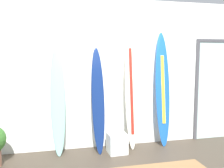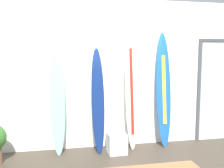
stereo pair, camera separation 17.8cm
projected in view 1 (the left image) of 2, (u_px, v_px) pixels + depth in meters
The scene contains 7 objects.
wall_back at pixel (121, 74), 4.89m from camera, with size 7.20×0.20×2.80m, color white.
surfboard_seafoam at pixel (58, 101), 4.37m from camera, with size 0.26×0.34×1.92m.
surfboard_navy at pixel (98, 100), 4.50m from camera, with size 0.23×0.41×1.90m.
surfboard_ivory at pixel (131, 91), 4.68m from camera, with size 0.23×0.34×2.18m.
surfboard_cobalt at pixel (163, 90), 4.83m from camera, with size 0.29×0.30×2.20m.
display_block_left at pixel (117, 143), 4.51m from camera, with size 0.34×0.34×0.35m.
glass_door at pixel (219, 88), 5.29m from camera, with size 1.11×0.06×2.09m.
Camera 1 is at (-1.29, -3.41, 1.74)m, focal length 40.14 mm.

